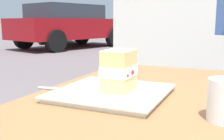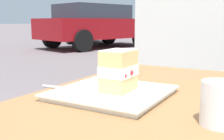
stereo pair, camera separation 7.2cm
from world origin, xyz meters
TOP-DOWN VIEW (x-y plane):
  - dessert_plate at (0.06, 0.29)m, footprint 0.27×0.27m
  - cake_slice at (0.07, 0.27)m, footprint 0.09×0.07m
  - dessert_fork at (0.06, 0.41)m, footprint 0.03×0.17m
  - coffee_cup at (-0.02, 0.01)m, footprint 0.07×0.07m
  - parked_car_near at (7.63, 5.27)m, footprint 4.38×2.83m
  - parked_car_far at (9.87, 7.58)m, footprint 4.10×4.45m

SIDE VIEW (x-z plane):
  - dessert_fork at x=0.06m, z-range 0.71..0.71m
  - dessert_plate at x=0.06m, z-range 0.71..0.72m
  - coffee_cup at x=-0.02m, z-range 0.71..0.79m
  - parked_car_far at x=9.87m, z-range 0.04..1.47m
  - parked_car_near at x=7.63m, z-range 0.05..1.49m
  - cake_slice at x=0.07m, z-range 0.72..0.83m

